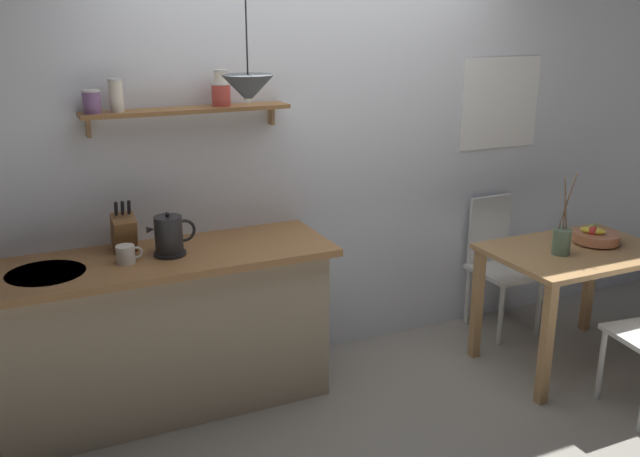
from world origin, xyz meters
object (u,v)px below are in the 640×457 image
(coffee_mug_by_sink, at_px, (126,254))
(twig_vase, at_px, (562,240))
(electric_kettle, at_px, (169,236))
(dining_chair_far, at_px, (498,258))
(fruit_bowl, at_px, (596,236))
(knife_block, at_px, (124,232))
(pendant_lamp, at_px, (248,89))
(dining_table, at_px, (575,268))

(coffee_mug_by_sink, bearing_deg, twig_vase, -11.77)
(electric_kettle, xyz_separation_m, coffee_mug_by_sink, (-0.23, -0.02, -0.06))
(dining_chair_far, bearing_deg, electric_kettle, -176.52)
(fruit_bowl, bearing_deg, coffee_mug_by_sink, 170.87)
(electric_kettle, distance_m, knife_block, 0.26)
(electric_kettle, distance_m, coffee_mug_by_sink, 0.24)
(twig_vase, bearing_deg, coffee_mug_by_sink, 168.23)
(knife_block, height_order, pendant_lamp, pendant_lamp)
(coffee_mug_by_sink, bearing_deg, fruit_bowl, -9.13)
(dining_chair_far, distance_m, coffee_mug_by_sink, 2.56)
(fruit_bowl, bearing_deg, knife_block, 167.11)
(electric_kettle, height_order, knife_block, knife_block)
(dining_chair_far, distance_m, electric_kettle, 2.34)
(twig_vase, relative_size, electric_kettle, 1.91)
(fruit_bowl, bearing_deg, twig_vase, -169.68)
(dining_table, distance_m, coffee_mug_by_sink, 2.63)
(dining_chair_far, xyz_separation_m, twig_vase, (-0.10, -0.67, 0.34))
(knife_block, height_order, coffee_mug_by_sink, knife_block)
(dining_chair_far, height_order, twig_vase, twig_vase)
(knife_block, relative_size, coffee_mug_by_sink, 2.12)
(twig_vase, relative_size, coffee_mug_by_sink, 3.63)
(dining_table, xyz_separation_m, knife_block, (-2.55, 0.66, 0.38))
(knife_block, bearing_deg, dining_chair_far, -0.45)
(fruit_bowl, height_order, coffee_mug_by_sink, coffee_mug_by_sink)
(dining_table, distance_m, pendant_lamp, 2.26)
(dining_chair_far, relative_size, electric_kettle, 3.60)
(twig_vase, distance_m, electric_kettle, 2.25)
(knife_block, distance_m, coffee_mug_by_sink, 0.19)
(dining_chair_far, height_order, coffee_mug_by_sink, coffee_mug_by_sink)
(dining_chair_far, height_order, knife_block, knife_block)
(fruit_bowl, distance_m, pendant_lamp, 2.34)
(dining_chair_far, bearing_deg, knife_block, 179.55)
(fruit_bowl, distance_m, coffee_mug_by_sink, 2.79)
(dining_table, relative_size, fruit_bowl, 3.76)
(dining_chair_far, xyz_separation_m, fruit_bowl, (0.24, -0.60, 0.30))
(dining_chair_far, bearing_deg, coffee_mug_by_sink, -176.30)
(knife_block, bearing_deg, coffee_mug_by_sink, -97.83)
(dining_chair_far, relative_size, fruit_bowl, 3.30)
(dining_table, relative_size, dining_chair_far, 1.14)
(electric_kettle, height_order, coffee_mug_by_sink, electric_kettle)
(fruit_bowl, relative_size, knife_block, 0.97)
(dining_table, relative_size, twig_vase, 2.14)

